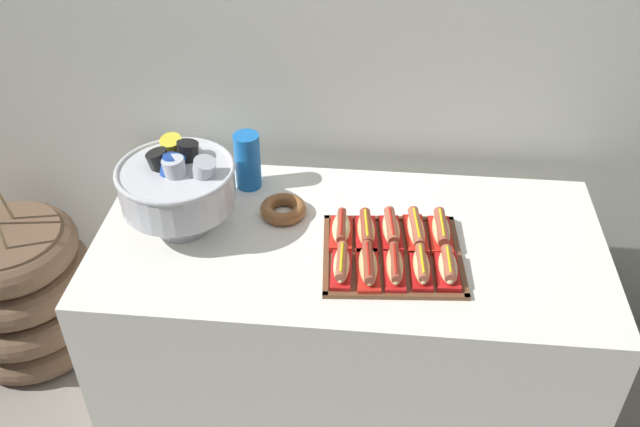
{
  "coord_description": "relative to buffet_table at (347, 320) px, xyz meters",
  "views": [
    {
      "loc": [
        0.07,
        -1.63,
        2.09
      ],
      "look_at": [
        -0.09,
        0.01,
        0.83
      ],
      "focal_mm": 39.06,
      "sensor_mm": 36.0,
      "label": 1
    }
  ],
  "objects": [
    {
      "name": "floor_vase",
      "position": [
        -1.24,
        0.16,
        -0.13
      ],
      "size": [
        0.57,
        0.57,
        1.14
      ],
      "color": "brown",
      "rests_on": "ground_plane"
    },
    {
      "name": "donut",
      "position": [
        -0.22,
        0.1,
        0.37
      ],
      "size": [
        0.15,
        0.15,
        0.04
      ],
      "color": "brown",
      "rests_on": "buffet_table"
    },
    {
      "name": "cup_stack",
      "position": [
        -0.35,
        0.25,
        0.45
      ],
      "size": [
        0.09,
        0.09,
        0.19
      ],
      "color": "blue",
      "rests_on": "buffet_table"
    },
    {
      "name": "hot_dog_7",
      "position": [
        0.12,
        0.01,
        0.39
      ],
      "size": [
        0.08,
        0.17,
        0.06
      ],
      "color": "#B21414",
      "rests_on": "serving_tray"
    },
    {
      "name": "serving_tray",
      "position": [
        0.13,
        -0.07,
        0.36
      ],
      "size": [
        0.43,
        0.39,
        0.01
      ],
      "color": "brown",
      "rests_on": "buffet_table"
    },
    {
      "name": "hot_dog_2",
      "position": [
        0.14,
        -0.15,
        0.39
      ],
      "size": [
        0.07,
        0.17,
        0.06
      ],
      "color": "red",
      "rests_on": "serving_tray"
    },
    {
      "name": "hot_dog_8",
      "position": [
        0.2,
        0.02,
        0.39
      ],
      "size": [
        0.08,
        0.19,
        0.06
      ],
      "color": "red",
      "rests_on": "serving_tray"
    },
    {
      "name": "hot_dog_4",
      "position": [
        0.29,
        -0.14,
        0.39
      ],
      "size": [
        0.07,
        0.16,
        0.06
      ],
      "color": "red",
      "rests_on": "serving_tray"
    },
    {
      "name": "hot_dog_6",
      "position": [
        0.05,
        0.0,
        0.39
      ],
      "size": [
        0.08,
        0.18,
        0.06
      ],
      "color": "red",
      "rests_on": "serving_tray"
    },
    {
      "name": "punch_bowl",
      "position": [
        -0.52,
        0.02,
        0.51
      ],
      "size": [
        0.36,
        0.36,
        0.27
      ],
      "color": "silver",
      "rests_on": "buffet_table"
    },
    {
      "name": "hot_dog_9",
      "position": [
        0.27,
        0.02,
        0.39
      ],
      "size": [
        0.07,
        0.17,
        0.06
      ],
      "color": "red",
      "rests_on": "serving_tray"
    },
    {
      "name": "hot_dog_0",
      "position": [
        -0.01,
        -0.17,
        0.39
      ],
      "size": [
        0.06,
        0.16,
        0.06
      ],
      "color": "red",
      "rests_on": "serving_tray"
    },
    {
      "name": "hot_dog_5",
      "position": [
        -0.03,
        -0.0,
        0.39
      ],
      "size": [
        0.08,
        0.16,
        0.06
      ],
      "color": "red",
      "rests_on": "serving_tray"
    },
    {
      "name": "buffet_table",
      "position": [
        0.0,
        0.0,
        0.0
      ],
      "size": [
        1.55,
        0.75,
        0.74
      ],
      "color": "white",
      "rests_on": "ground_plane"
    },
    {
      "name": "hot_dog_3",
      "position": [
        0.21,
        -0.15,
        0.39
      ],
      "size": [
        0.07,
        0.16,
        0.06
      ],
      "color": "#B21414",
      "rests_on": "serving_tray"
    },
    {
      "name": "hot_dog_1",
      "position": [
        0.06,
        -0.16,
        0.39
      ],
      "size": [
        0.08,
        0.18,
        0.06
      ],
      "color": "red",
      "rests_on": "serving_tray"
    },
    {
      "name": "ground_plane",
      "position": [
        0.0,
        0.0,
        -0.39
      ],
      "size": [
        10.0,
        10.0,
        0.0
      ],
      "primitive_type": "plane",
      "color": "gray"
    }
  ]
}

